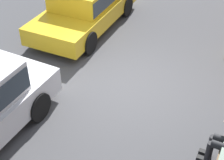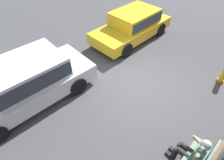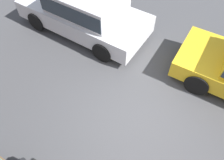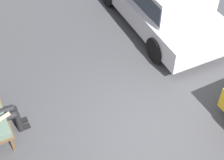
# 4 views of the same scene
# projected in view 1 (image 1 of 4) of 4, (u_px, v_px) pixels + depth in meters

# --- Properties ---
(ground_plane) EXTENTS (60.00, 60.00, 0.00)m
(ground_plane) POSITION_uv_depth(u_px,v_px,m) (127.00, 86.00, 8.62)
(ground_plane) COLOR #424244
(parked_car_near) EXTENTS (4.30, 1.91, 1.41)m
(parked_car_near) POSITION_uv_depth(u_px,v_px,m) (86.00, 4.00, 10.70)
(parked_car_near) COLOR gold
(parked_car_near) RESTS_ON ground_plane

